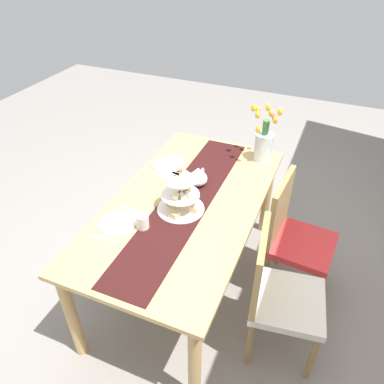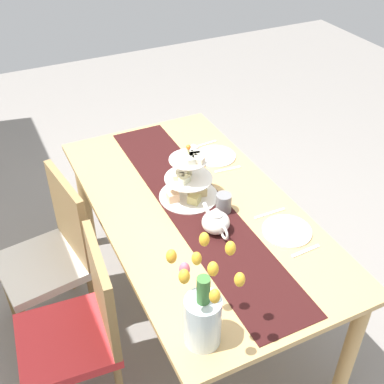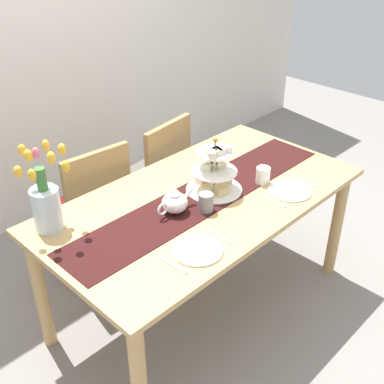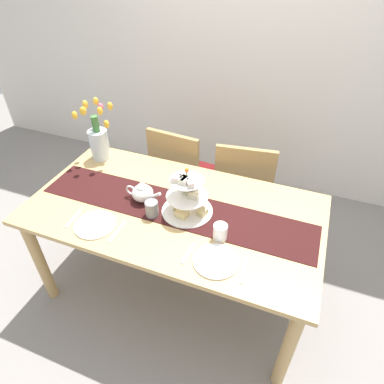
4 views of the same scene
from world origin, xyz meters
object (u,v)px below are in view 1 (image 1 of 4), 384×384
object	(u,v)px
fork_left	(176,156)
mug_grey	(177,184)
dinner_plate_left	(168,165)
knife_right	(104,239)
knife_left	(160,175)
teapot	(198,178)
tulip_vase	(264,142)
tiered_cake_stand	(180,196)
fork_right	(130,209)
chair_right	(277,291)
dinner_plate_right	(117,223)
mug_white_text	(142,221)
dining_table	(186,214)
chair_left	(293,234)

from	to	relation	value
fork_left	mug_grey	world-z (taller)	mug_grey
dinner_plate_left	knife_right	size ratio (longest dim) A/B	1.35
fork_left	knife_left	distance (m)	0.29
teapot	tulip_vase	world-z (taller)	tulip_vase
tiered_cake_stand	knife_right	bearing A→B (deg)	-35.36
fork_right	mug_grey	bearing A→B (deg)	147.63
chair_right	knife_left	size ratio (longest dim) A/B	5.35
tulip_vase	dinner_plate_right	size ratio (longest dim) A/B	1.89
fork_left	mug_white_text	world-z (taller)	mug_white_text
teapot	chair_right	bearing A→B (deg)	55.22
fork_left	dinner_plate_right	distance (m)	0.86
fork_right	dining_table	bearing A→B (deg)	125.74
teapot	tulip_vase	distance (m)	0.61
tulip_vase	fork_right	bearing A→B (deg)	-33.76
fork_right	mug_white_text	size ratio (longest dim) A/B	1.58
knife_left	knife_right	xyz separation A→B (m)	(0.71, 0.00, 0.00)
dinner_plate_right	knife_right	xyz separation A→B (m)	(0.14, 0.00, -0.00)
dinner_plate_right	dining_table	bearing A→B (deg)	140.38
tiered_cake_stand	fork_left	xyz separation A→B (m)	(-0.58, -0.30, -0.10)
fork_right	mug_white_text	world-z (taller)	mug_white_text
knife_left	mug_grey	size ratio (longest dim) A/B	1.79
chair_right	fork_left	size ratio (longest dim) A/B	6.07
fork_right	tulip_vase	bearing A→B (deg)	146.24
dinner_plate_left	mug_white_text	bearing A→B (deg)	13.21
dinner_plate_left	knife_left	bearing A→B (deg)	0.00
chair_right	teapot	distance (m)	0.89
fork_right	teapot	bearing A→B (deg)	144.70
teapot	knife_left	bearing A→B (deg)	-90.30
dinner_plate_left	mug_grey	world-z (taller)	mug_grey
teapot	knife_left	world-z (taller)	teapot
tulip_vase	fork_left	distance (m)	0.67
dinner_plate_right	knife_right	world-z (taller)	dinner_plate_right
tiered_cake_stand	tulip_vase	world-z (taller)	tulip_vase
dining_table	chair_left	world-z (taller)	chair_left
tiered_cake_stand	tulip_vase	bearing A→B (deg)	158.01
teapot	mug_white_text	size ratio (longest dim) A/B	2.51
teapot	mug_white_text	bearing A→B (deg)	-14.35
teapot	mug_grey	world-z (taller)	teapot
chair_right	mug_white_text	world-z (taller)	chair_right
tulip_vase	knife_left	xyz separation A→B (m)	(0.50, -0.62, -0.15)
tulip_vase	mug_grey	xyz separation A→B (m)	(0.62, -0.43, -0.10)
chair_left	teapot	distance (m)	0.76
fork_left	tulip_vase	bearing A→B (deg)	109.13
tiered_cake_stand	fork_right	bearing A→B (deg)	-66.63
tiered_cake_stand	dinner_plate_left	size ratio (longest dim) A/B	1.32
tulip_vase	fork_left	size ratio (longest dim) A/B	2.89
tulip_vase	dinner_plate_right	bearing A→B (deg)	-30.03
teapot	mug_grey	bearing A→B (deg)	-42.12
chair_left	knife_right	xyz separation A→B (m)	(0.75, -0.98, 0.26)
dinner_plate_right	knife_right	bearing A→B (deg)	0.00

